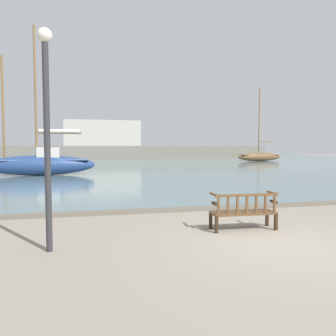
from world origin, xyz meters
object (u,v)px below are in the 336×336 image
Objects in this scene: lamp_post at (47,118)px; park_bench at (244,211)px; sailboat_mid_port at (260,156)px; sailboat_mid_starboard at (40,163)px.

park_bench is at bearing 9.23° from lamp_post.
sailboat_mid_starboard is at bearing -145.22° from sailboat_mid_port.
park_bench is 0.15× the size of sailboat_mid_port.
sailboat_mid_starboard is (-7.28, 17.11, 0.51)m from park_bench.
sailboat_mid_port is (27.18, 18.88, -0.17)m from sailboat_mid_starboard.
park_bench is 41.13m from sailboat_mid_port.
sailboat_mid_starboard is 33.10m from sailboat_mid_port.
sailboat_mid_port is at bearing 61.07° from park_bench.
sailboat_mid_port reaches higher than sailboat_mid_starboard.
park_bench is 18.61m from sailboat_mid_starboard.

